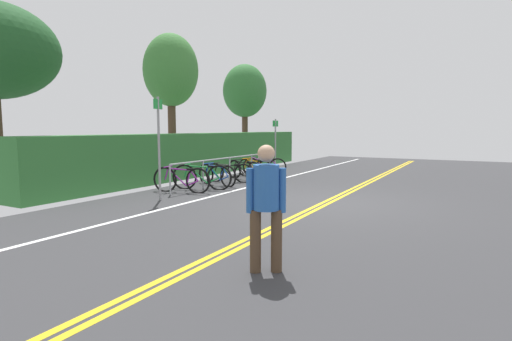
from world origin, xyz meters
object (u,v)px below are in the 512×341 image
object	(u,v)px
bicycle_5	(255,168)
sign_post_far	(275,140)
bike_rack	(230,164)
bicycle_1	(202,177)
bicycle_6	(264,166)
bicycle_4	(244,170)
tree_far_right	(245,92)
tree_mid	(171,72)
bicycle_0	(181,180)
sign_post_near	(159,139)
bicycle_3	(229,173)
pedestrian	(266,200)
bicycle_2	(217,175)

from	to	relation	value
bicycle_5	sign_post_far	xyz separation A→B (m)	(1.94, 0.12, 0.97)
bike_rack	bicycle_1	bearing A→B (deg)	-176.29
bike_rack	bicycle_6	world-z (taller)	bike_rack
bicycle_6	sign_post_far	xyz separation A→B (m)	(1.05, 0.05, 0.97)
bicycle_4	bicycle_1	bearing A→B (deg)	-178.58
bicycle_6	tree_far_right	xyz separation A→B (m)	(4.89, 3.75, 3.38)
bicycle_5	tree_mid	bearing A→B (deg)	90.18
bicycle_0	bicycle_5	bearing A→B (deg)	-1.62
tree_far_right	sign_post_near	bearing A→B (deg)	-159.92
bicycle_3	bicycle_5	world-z (taller)	bicycle_5
bicycle_1	bicycle_4	xyz separation A→B (m)	(2.53, 0.06, -0.03)
bike_rack	tree_mid	distance (m)	5.34
bicycle_3	bicycle_4	bearing A→B (deg)	-6.72
bicycle_0	tree_far_right	size ratio (longest dim) A/B	0.34
bicycle_6	tree_mid	world-z (taller)	tree_mid
pedestrian	tree_mid	size ratio (longest dim) A/B	0.29
tree_mid	bicycle_1	bearing A→B (deg)	-129.96
bike_rack	bicycle_4	distance (m)	0.90
bicycle_2	bicycle_3	distance (m)	0.81
bicycle_5	bicycle_6	size ratio (longest dim) A/B	1.00
bicycle_0	tree_far_right	bearing A→B (deg)	20.72
pedestrian	tree_mid	distance (m)	12.47
bicycle_4	pedestrian	world-z (taller)	pedestrian
bicycle_6	tree_far_right	world-z (taller)	tree_far_right
bicycle_0	bicycle_2	world-z (taller)	bicycle_0
bike_rack	sign_post_near	size ratio (longest dim) A/B	2.33
bike_rack	bicycle_6	distance (m)	2.50
pedestrian	tree_mid	world-z (taller)	tree_mid
bicycle_6	tree_mid	bearing A→B (deg)	103.47
tree_far_right	bike_rack	bearing A→B (deg)	-153.00
bicycle_5	pedestrian	size ratio (longest dim) A/B	1.05
sign_post_far	tree_far_right	distance (m)	5.85
bicycle_0	tree_mid	xyz separation A→B (m)	(3.99, 3.73, 3.69)
bicycle_2	bicycle_4	distance (m)	1.62
bicycle_2	bicycle_4	size ratio (longest dim) A/B	1.02
bicycle_2	tree_mid	world-z (taller)	tree_mid
bicycle_2	bicycle_4	bearing A→B (deg)	-1.05
bicycle_1	pedestrian	xyz separation A→B (m)	(-5.12, -4.78, 0.54)
bicycle_0	bicycle_4	size ratio (longest dim) A/B	1.04
bicycle_0	bicycle_6	world-z (taller)	bicycle_0
bicycle_3	pedestrian	distance (m)	8.46
bicycle_0	sign_post_far	distance (m)	6.02
sign_post_far	tree_far_right	bearing A→B (deg)	43.91
bicycle_2	pedestrian	size ratio (longest dim) A/B	1.06
bike_rack	bicycle_1	world-z (taller)	bike_rack
bicycle_3	tree_far_right	bearing A→B (deg)	26.80
bicycle_6	bicycle_1	bearing A→B (deg)	-178.39
bicycle_1	bike_rack	bearing A→B (deg)	3.71
bicycle_3	pedestrian	size ratio (longest dim) A/B	1.02
bicycle_4	pedestrian	distance (m)	9.07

